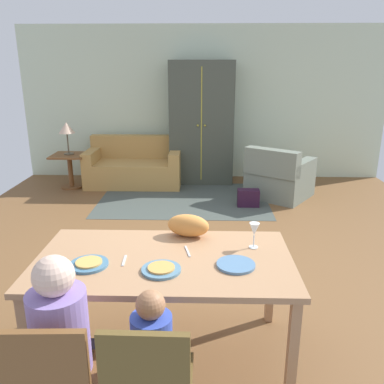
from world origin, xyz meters
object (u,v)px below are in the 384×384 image
person_man (66,354)px  couch (135,167)px  table_lamp (67,129)px  plate_near_man (89,264)px  dining_table (165,268)px  person_child (154,369)px  side_table (70,166)px  dining_chair_child (149,384)px  plate_near_woman (236,265)px  wine_glass (255,230)px  dining_chair_man (55,382)px  handbag (248,198)px  cat (189,226)px  plate_near_child (162,270)px  armchair (279,178)px  armoire (202,123)px

person_man → couch: size_ratio=0.68×
couch → table_lamp: size_ratio=3.01×
plate_near_man → couch: (-0.47, 4.50, -0.46)m
dining_table → person_child: size_ratio=1.86×
person_man → side_table: 5.02m
dining_chair_child → plate_near_woman: bearing=57.0°
person_man → dining_table: bearing=54.1°
couch → table_lamp: 1.30m
couch → wine_glass: bearing=-69.6°
plate_near_woman → dining_chair_man: size_ratio=0.29×
dining_table → handbag: (0.94, 3.22, -0.56)m
side_table → table_lamp: bearing=90.0°
plate_near_man → handbag: size_ratio=0.78×
dining_table → plate_near_woman: plate_near_woman is taller
dining_chair_child → person_child: (0.00, 0.17, -0.06)m
plate_near_woman → wine_glass: bearing=62.4°
dining_chair_man → cat: bearing=62.7°
dining_table → plate_near_man: bearing=-165.8°
plate_near_child → dining_chair_man: dining_chair_man is taller
table_lamp → handbag: table_lamp is taller
plate_near_man → side_table: plate_near_man is taller
dining_table → side_table: 4.59m
dining_table → armchair: (1.45, 3.68, -0.37)m
dining_chair_child → armchair: size_ratio=0.73×
person_child → side_table: (-2.00, 4.78, -0.06)m
person_man → armoire: (0.70, 5.25, 0.54)m
cat → armchair: (1.30, 3.31, -0.53)m
person_child → armoire: size_ratio=0.44×
dining_chair_child → table_lamp: bearing=112.0°
plate_near_woman → dining_chair_child: size_ratio=0.29×
armchair → side_table: 3.48m
couch → person_child: bearing=-79.4°
dining_table → cat: cat is taller
plate_near_child → wine_glass: bearing=30.1°
plate_near_child → table_lamp: size_ratio=0.46×
plate_near_man → couch: 4.55m
wine_glass → person_child: wine_glass is taller
plate_near_man → plate_near_child: size_ratio=1.00×
plate_near_woman → side_table: plate_near_woman is taller
wine_glass → cat: bearing=157.9°
wine_glass → table_lamp: bearing=123.6°
side_table → handbag: size_ratio=1.81×
person_man → cat: (0.63, 1.03, 0.33)m
person_man → cat: size_ratio=3.47×
armchair → dining_chair_child: bearing=-107.9°
dining_chair_child → couch: (-0.94, 5.21, -0.19)m
armoire → plate_near_man: bearing=-98.5°
dining_chair_man → couch: dining_chair_man is taller
cat → armoire: armoire is taller
person_man → armchair: size_ratio=0.93×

